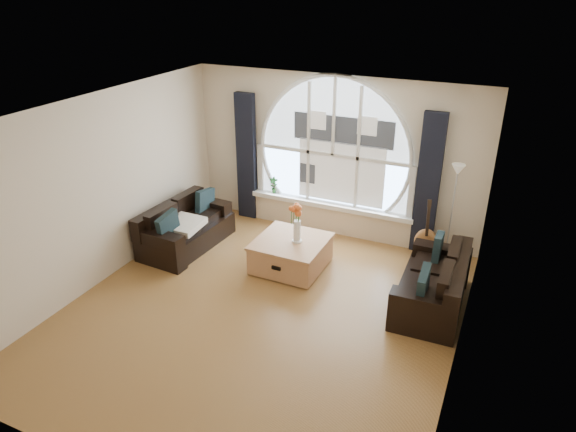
{
  "coord_description": "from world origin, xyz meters",
  "views": [
    {
      "loc": [
        2.71,
        -5.06,
        4.14
      ],
      "look_at": [
        0.0,
        0.9,
        1.05
      ],
      "focal_mm": 32.29,
      "sensor_mm": 36.0,
      "label": 1
    }
  ],
  "objects_px": {
    "sofa_left": "(186,224)",
    "guitar": "(427,229)",
    "potted_plant": "(274,185)",
    "coffee_chest": "(291,253)",
    "vase_flowers": "(297,218)",
    "sofa_right": "(433,280)",
    "floor_lamp": "(451,214)"
  },
  "relations": [
    {
      "from": "vase_flowers",
      "to": "guitar",
      "type": "bearing_deg",
      "value": 33.3
    },
    {
      "from": "sofa_left",
      "to": "potted_plant",
      "type": "xyz_separation_m",
      "value": [
        0.89,
        1.47,
        0.3
      ]
    },
    {
      "from": "sofa_left",
      "to": "floor_lamp",
      "type": "distance_m",
      "value": 4.21
    },
    {
      "from": "guitar",
      "to": "potted_plant",
      "type": "bearing_deg",
      "value": 158.65
    },
    {
      "from": "vase_flowers",
      "to": "sofa_left",
      "type": "bearing_deg",
      "value": -177.69
    },
    {
      "from": "vase_flowers",
      "to": "sofa_right",
      "type": "bearing_deg",
      "value": -3.29
    },
    {
      "from": "vase_flowers",
      "to": "floor_lamp",
      "type": "height_order",
      "value": "floor_lamp"
    },
    {
      "from": "sofa_left",
      "to": "floor_lamp",
      "type": "relative_size",
      "value": 1.02
    },
    {
      "from": "potted_plant",
      "to": "sofa_left",
      "type": "bearing_deg",
      "value": -121.0
    },
    {
      "from": "vase_flowers",
      "to": "guitar",
      "type": "height_order",
      "value": "vase_flowers"
    },
    {
      "from": "sofa_left",
      "to": "guitar",
      "type": "bearing_deg",
      "value": 22.03
    },
    {
      "from": "coffee_chest",
      "to": "floor_lamp",
      "type": "bearing_deg",
      "value": 30.29
    },
    {
      "from": "guitar",
      "to": "potted_plant",
      "type": "xyz_separation_m",
      "value": [
        -2.78,
        0.27,
        0.17
      ]
    },
    {
      "from": "floor_lamp",
      "to": "vase_flowers",
      "type": "bearing_deg",
      "value": -149.14
    },
    {
      "from": "sofa_right",
      "to": "vase_flowers",
      "type": "distance_m",
      "value": 2.1
    },
    {
      "from": "sofa_left",
      "to": "potted_plant",
      "type": "distance_m",
      "value": 1.75
    },
    {
      "from": "floor_lamp",
      "to": "potted_plant",
      "type": "distance_m",
      "value": 3.11
    },
    {
      "from": "guitar",
      "to": "vase_flowers",
      "type": "bearing_deg",
      "value": -162.58
    },
    {
      "from": "floor_lamp",
      "to": "guitar",
      "type": "xyz_separation_m",
      "value": [
        -0.32,
        -0.09,
        -0.27
      ]
    },
    {
      "from": "floor_lamp",
      "to": "coffee_chest",
      "type": "bearing_deg",
      "value": -150.37
    },
    {
      "from": "coffee_chest",
      "to": "guitar",
      "type": "height_order",
      "value": "guitar"
    },
    {
      "from": "sofa_right",
      "to": "potted_plant",
      "type": "distance_m",
      "value": 3.47
    },
    {
      "from": "coffee_chest",
      "to": "floor_lamp",
      "type": "relative_size",
      "value": 0.65
    },
    {
      "from": "sofa_right",
      "to": "guitar",
      "type": "relative_size",
      "value": 1.54
    },
    {
      "from": "guitar",
      "to": "sofa_left",
      "type": "bearing_deg",
      "value": -177.65
    },
    {
      "from": "coffee_chest",
      "to": "sofa_left",
      "type": "bearing_deg",
      "value": -176.81
    },
    {
      "from": "floor_lamp",
      "to": "sofa_left",
      "type": "bearing_deg",
      "value": -161.99
    },
    {
      "from": "guitar",
      "to": "potted_plant",
      "type": "distance_m",
      "value": 2.8
    },
    {
      "from": "sofa_left",
      "to": "sofa_right",
      "type": "height_order",
      "value": "same"
    },
    {
      "from": "coffee_chest",
      "to": "guitar",
      "type": "distance_m",
      "value": 2.16
    },
    {
      "from": "coffee_chest",
      "to": "potted_plant",
      "type": "distance_m",
      "value": 1.75
    },
    {
      "from": "floor_lamp",
      "to": "potted_plant",
      "type": "bearing_deg",
      "value": 176.71
    }
  ]
}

